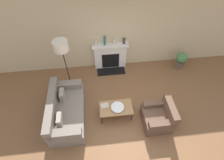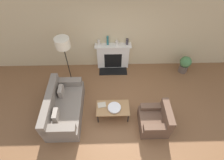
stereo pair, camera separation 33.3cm
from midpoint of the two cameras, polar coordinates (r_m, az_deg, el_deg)
The scene contains 14 objects.
ground_plane at distance 5.29m, azimuth 4.91°, elevation -13.68°, with size 18.00×18.00×0.00m, color brown.
wall_back at distance 5.95m, azimuth 3.80°, elevation 15.55°, with size 18.00×0.06×2.90m.
fireplace at distance 6.39m, azimuth 1.82°, elevation 7.64°, with size 1.26×0.59×1.02m.
couch at distance 5.31m, azimuth -13.84°, elevation -8.83°, with size 0.94×1.81×0.83m.
armchair_near at distance 5.15m, azimuth 15.82°, elevation -12.63°, with size 0.79×0.82×0.80m.
coffee_table at distance 5.09m, azimuth 2.18°, elevation -9.28°, with size 0.95×0.54×0.40m.
bowl at distance 5.02m, azimuth 2.69°, elevation -9.07°, with size 0.37×0.37×0.06m.
book at distance 5.09m, azimuth -1.46°, elevation -8.20°, with size 0.26×0.21×0.02m.
floor_lamp at distance 5.25m, azimuth -13.87°, elevation 10.53°, with size 0.43×0.43×1.83m.
mantel_vase_left at distance 6.02m, azimuth -2.71°, elevation 12.11°, with size 0.10×0.10×0.18m.
mantel_vase_center_left at distance 5.97m, azimuth 0.20°, elevation 12.73°, with size 0.07×0.07×0.33m.
mantel_vase_center_right at distance 6.03m, azimuth 3.21°, elevation 12.13°, with size 0.10×0.10×0.17m.
mantel_vase_right at distance 6.06m, azimuth 6.58°, elevation 12.29°, with size 0.09×0.09×0.21m.
potted_plant at distance 6.87m, azimuth 24.01°, elevation 4.80°, with size 0.40×0.40×0.66m.
Camera 2 is at (-0.33, -2.48, 4.66)m, focal length 28.00 mm.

